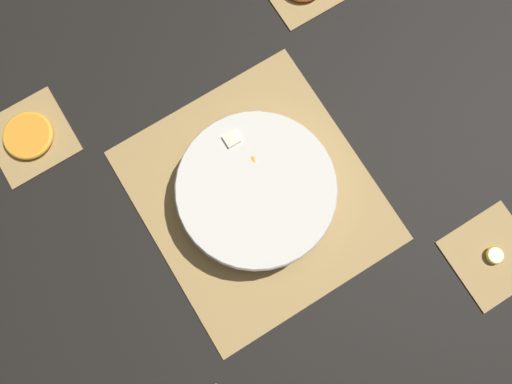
{
  "coord_description": "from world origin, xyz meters",
  "views": [
    {
      "loc": [
        0.14,
        -0.09,
        0.86
      ],
      "look_at": [
        0.0,
        0.0,
        0.03
      ],
      "focal_mm": 35.0,
      "sensor_mm": 36.0,
      "label": 1
    }
  ],
  "objects": [
    {
      "name": "banana_coin_single",
      "position": [
        0.3,
        0.29,
        0.01
      ],
      "size": [
        0.03,
        0.03,
        0.01
      ],
      "color": "#F4EABC",
      "rests_on": "coaster_mat_far_right"
    },
    {
      "name": "fruit_salad_bowl",
      "position": [
        -0.0,
        0.0,
        0.04
      ],
      "size": [
        0.27,
        0.27,
        0.06
      ],
      "color": "silver",
      "rests_on": "bamboo_mat_center"
    },
    {
      "name": "coaster_mat_near_left",
      "position": [
        -0.3,
        -0.29,
        0.0
      ],
      "size": [
        0.14,
        0.14,
        0.01
      ],
      "color": "#A8844C",
      "rests_on": "ground_plane"
    },
    {
      "name": "orange_slice_whole",
      "position": [
        -0.3,
        -0.29,
        0.01
      ],
      "size": [
        0.09,
        0.09,
        0.01
      ],
      "color": "orange",
      "rests_on": "coaster_mat_near_left"
    },
    {
      "name": "ground_plane",
      "position": [
        0.0,
        0.0,
        0.0
      ],
      "size": [
        6.0,
        6.0,
        0.0
      ],
      "primitive_type": "plane",
      "color": "black"
    },
    {
      "name": "bamboo_mat_center",
      "position": [
        0.0,
        0.0,
        0.0
      ],
      "size": [
        0.41,
        0.38,
        0.01
      ],
      "color": "#A8844C",
      "rests_on": "ground_plane"
    },
    {
      "name": "coaster_mat_far_right",
      "position": [
        0.3,
        0.29,
        0.0
      ],
      "size": [
        0.14,
        0.14,
        0.01
      ],
      "color": "#A8844C",
      "rests_on": "ground_plane"
    }
  ]
}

